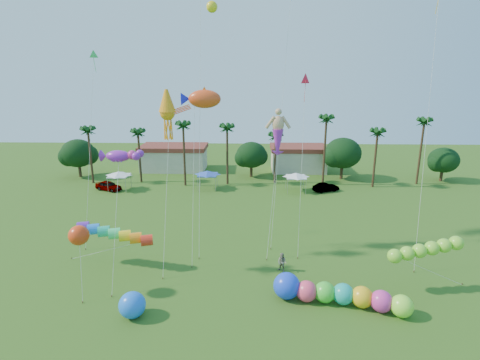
{
  "coord_description": "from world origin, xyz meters",
  "views": [
    {
      "loc": [
        0.91,
        -20.74,
        17.49
      ],
      "look_at": [
        0.0,
        10.0,
        9.0
      ],
      "focal_mm": 28.0,
      "sensor_mm": 36.0,
      "label": 1
    }
  ],
  "objects_px": {
    "spectator_b": "(282,262)",
    "caterpillar_inflatable": "(335,294)",
    "blue_ball": "(132,305)",
    "car_a": "(108,186)",
    "car_b": "(326,187)"
  },
  "relations": [
    {
      "from": "spectator_b",
      "to": "caterpillar_inflatable",
      "type": "relative_size",
      "value": 0.17
    },
    {
      "from": "spectator_b",
      "to": "blue_ball",
      "type": "height_order",
      "value": "blue_ball"
    },
    {
      "from": "caterpillar_inflatable",
      "to": "blue_ball",
      "type": "distance_m",
      "value": 15.7
    },
    {
      "from": "spectator_b",
      "to": "caterpillar_inflatable",
      "type": "height_order",
      "value": "caterpillar_inflatable"
    },
    {
      "from": "car_a",
      "to": "caterpillar_inflatable",
      "type": "bearing_deg",
      "value": -112.5
    },
    {
      "from": "car_b",
      "to": "blue_ball",
      "type": "distance_m",
      "value": 38.68
    },
    {
      "from": "car_b",
      "to": "spectator_b",
      "type": "relative_size",
      "value": 2.29
    },
    {
      "from": "car_b",
      "to": "caterpillar_inflatable",
      "type": "bearing_deg",
      "value": 146.93
    },
    {
      "from": "car_a",
      "to": "caterpillar_inflatable",
      "type": "height_order",
      "value": "caterpillar_inflatable"
    },
    {
      "from": "car_a",
      "to": "car_b",
      "type": "bearing_deg",
      "value": -66.13
    },
    {
      "from": "caterpillar_inflatable",
      "to": "car_a",
      "type": "bearing_deg",
      "value": 147.98
    },
    {
      "from": "car_b",
      "to": "car_a",
      "type": "bearing_deg",
      "value": 67.11
    },
    {
      "from": "caterpillar_inflatable",
      "to": "spectator_b",
      "type": "bearing_deg",
      "value": 140.29
    },
    {
      "from": "car_b",
      "to": "caterpillar_inflatable",
      "type": "relative_size",
      "value": 0.39
    },
    {
      "from": "car_b",
      "to": "spectator_b",
      "type": "distance_m",
      "value": 27.0
    }
  ]
}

